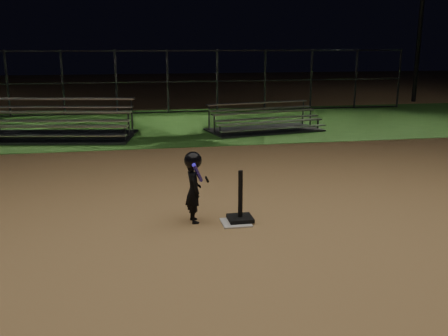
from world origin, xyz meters
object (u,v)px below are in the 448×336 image
child_batter (193,185)px  bleacher_left (54,131)px  batting_tee (240,211)px  bleacher_right (264,125)px  home_plate (236,223)px

child_batter → bleacher_left: size_ratio=0.23×
batting_tee → bleacher_right: bleacher_right is taller
bleacher_left → bleacher_right: (6.45, 0.09, -0.05)m
batting_tee → bleacher_left: size_ratio=0.16×
bleacher_right → child_batter: bearing=-123.2°
home_plate → child_batter: bearing=162.8°
batting_tee → child_batter: 0.85m
bleacher_right → home_plate: bearing=-118.7°
home_plate → bleacher_right: size_ratio=0.12×
batting_tee → bleacher_right: size_ratio=0.21×
home_plate → batting_tee: 0.19m
home_plate → batting_tee: bearing=37.8°
batting_tee → child_batter: bearing=169.5°
child_batter → bleacher_left: bearing=14.5°
child_batter → batting_tee: bearing=-107.5°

